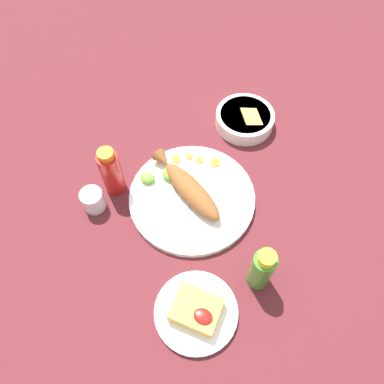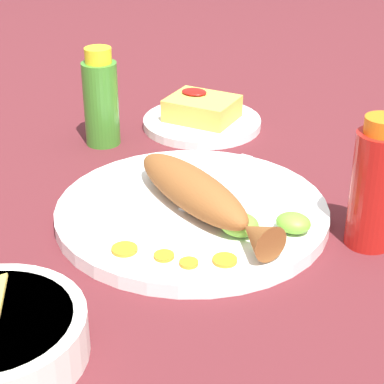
{
  "view_description": "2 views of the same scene",
  "coord_description": "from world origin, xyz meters",
  "views": [
    {
      "loc": [
        0.2,
        -0.48,
        0.89
      ],
      "look_at": [
        0.0,
        0.0,
        0.04
      ],
      "focal_mm": 35.0,
      "sensor_mm": 36.0,
      "label": 1
    },
    {
      "loc": [
        -0.35,
        0.68,
        0.44
      ],
      "look_at": [
        0.0,
        0.0,
        0.04
      ],
      "focal_mm": 65.0,
      "sensor_mm": 36.0,
      "label": 2
    }
  ],
  "objects": [
    {
      "name": "carrot_slice_mid",
      "position": [
        0.02,
        0.13,
        0.02
      ],
      "size": [
        0.03,
        0.03,
        0.0
      ],
      "primitive_type": "cylinder",
      "color": "orange",
      "rests_on": "main_plate"
    },
    {
      "name": "hot_sauce_bottle_green",
      "position": [
        0.23,
        -0.15,
        0.07
      ],
      "size": [
        0.05,
        0.05,
        0.15
      ],
      "color": "#3D8428",
      "rests_on": "ground_plane"
    },
    {
      "name": "fries_pile",
      "position": [
        0.13,
        -0.28,
        0.03
      ],
      "size": [
        0.11,
        0.09,
        0.04
      ],
      "color": "gold",
      "rests_on": "side_plate_fries"
    },
    {
      "name": "carrot_slice_near",
      "position": [
        -0.03,
        0.12,
        0.02
      ],
      "size": [
        0.02,
        0.02,
        0.0
      ],
      "primitive_type": "cylinder",
      "color": "orange",
      "rests_on": "main_plate"
    },
    {
      "name": "main_plate",
      "position": [
        0.0,
        0.0,
        0.01
      ],
      "size": [
        0.34,
        0.34,
        0.02
      ],
      "primitive_type": "cylinder",
      "color": "white",
      "rests_on": "ground_plane"
    },
    {
      "name": "side_plate_fries",
      "position": [
        0.13,
        -0.28,
        0.01
      ],
      "size": [
        0.19,
        0.19,
        0.01
      ],
      "primitive_type": "cylinder",
      "color": "white",
      "rests_on": "ground_plane"
    },
    {
      "name": "lime_wedge_main",
      "position": [
        -0.08,
        0.03,
        0.03
      ],
      "size": [
        0.05,
        0.04,
        0.03
      ],
      "primitive_type": "ellipsoid",
      "color": "#6BB233",
      "rests_on": "main_plate"
    },
    {
      "name": "fork_near",
      "position": [
        0.0,
        -0.09,
        0.02
      ],
      "size": [
        0.03,
        0.19,
        0.0
      ],
      "rotation": [
        0.0,
        0.0,
        4.61
      ],
      "color": "silver",
      "rests_on": "main_plate"
    },
    {
      "name": "fried_fish",
      "position": [
        -0.01,
        0.01,
        0.04
      ],
      "size": [
        0.26,
        0.18,
        0.05
      ],
      "rotation": [
        0.0,
        0.0,
        -0.51
      ],
      "color": "brown",
      "rests_on": "main_plate"
    },
    {
      "name": "fork_far",
      "position": [
        -0.04,
        -0.08,
        0.02
      ],
      "size": [
        0.03,
        0.19,
        0.0
      ],
      "rotation": [
        0.0,
        0.0,
        4.82
      ],
      "color": "silver",
      "rests_on": "main_plate"
    },
    {
      "name": "hot_sauce_bottle_red",
      "position": [
        -0.21,
        -0.05,
        0.08
      ],
      "size": [
        0.06,
        0.06,
        0.16
      ],
      "color": "#B21914",
      "rests_on": "ground_plane"
    },
    {
      "name": "lime_wedge_side",
      "position": [
        -0.13,
        -0.0,
        0.03
      ],
      "size": [
        0.04,
        0.04,
        0.02
      ],
      "primitive_type": "ellipsoid",
      "color": "#6BB233",
      "rests_on": "main_plate"
    },
    {
      "name": "carrot_slice_far",
      "position": [
        -0.09,
        0.1,
        0.02
      ],
      "size": [
        0.03,
        0.03,
        0.0
      ],
      "primitive_type": "cylinder",
      "color": "orange",
      "rests_on": "main_plate"
    },
    {
      "name": "carrot_slice_extra",
      "position": [
        -0.06,
        0.12,
        0.02
      ],
      "size": [
        0.02,
        0.02,
        0.0
      ],
      "primitive_type": "cylinder",
      "color": "orange",
      "rests_on": "main_plate"
    },
    {
      "name": "ground_plane",
      "position": [
        0.0,
        0.0,
        0.0
      ],
      "size": [
        4.0,
        4.0,
        0.0
      ],
      "primitive_type": "plane",
      "color": "#561E23"
    }
  ]
}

